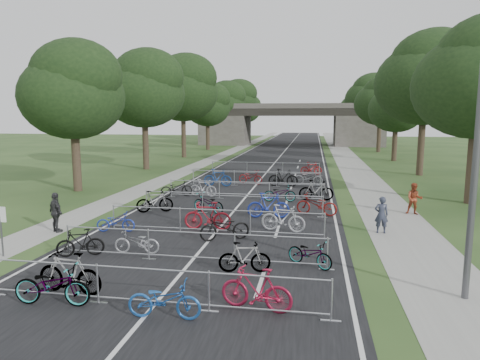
% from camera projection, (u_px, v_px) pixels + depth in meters
% --- Properties ---
extents(ground, '(200.00, 200.00, 0.00)m').
position_uv_depth(ground, '(153.00, 307.00, 11.26)').
color(ground, '#27421C').
rests_on(ground, ground).
extents(road, '(11.00, 140.00, 0.01)m').
position_uv_depth(road, '(284.00, 152.00, 59.98)').
color(road, black).
rests_on(road, ground).
extents(sidewalk_right, '(3.00, 140.00, 0.01)m').
position_uv_depth(sidewalk_right, '(342.00, 153.00, 58.64)').
color(sidewalk_right, gray).
rests_on(sidewalk_right, ground).
extents(sidewalk_left, '(2.00, 140.00, 0.01)m').
position_uv_depth(sidewalk_left, '(232.00, 151.00, 61.24)').
color(sidewalk_left, gray).
rests_on(sidewalk_left, ground).
extents(lane_markings, '(0.12, 140.00, 0.00)m').
position_uv_depth(lane_markings, '(284.00, 152.00, 59.98)').
color(lane_markings, silver).
rests_on(lane_markings, ground).
extents(overpass_bridge, '(31.00, 8.00, 7.05)m').
position_uv_depth(overpass_bridge, '(290.00, 124.00, 74.07)').
color(overpass_bridge, '#47433F').
rests_on(overpass_bridge, ground).
extents(lamppost, '(0.61, 0.65, 8.21)m').
position_uv_depth(lamppost, '(479.00, 143.00, 11.17)').
color(lamppost, '#4C4C51').
rests_on(lamppost, ground).
extents(park_sign, '(0.45, 0.06, 1.83)m').
position_uv_depth(park_sign, '(0.00, 222.00, 15.13)').
color(park_sign, '#4C4C51').
rests_on(park_sign, ground).
extents(tree_left_0, '(6.72, 6.72, 10.25)m').
position_uv_depth(tree_left_0, '(73.00, 93.00, 27.73)').
color(tree_left_0, '#33261C').
rests_on(tree_left_0, ground).
extents(tree_left_1, '(7.56, 7.56, 11.53)m').
position_uv_depth(tree_left_1, '(145.00, 91.00, 39.30)').
color(tree_left_1, '#33261C').
rests_on(tree_left_1, ground).
extents(tree_right_1, '(8.18, 8.18, 12.47)m').
position_uv_depth(tree_right_1, '(427.00, 80.00, 35.09)').
color(tree_right_1, '#33261C').
rests_on(tree_right_1, ground).
extents(tree_left_2, '(8.40, 8.40, 12.81)m').
position_uv_depth(tree_left_2, '(183.00, 89.00, 50.87)').
color(tree_left_2, '#33261C').
rests_on(tree_left_2, ground).
extents(tree_right_2, '(6.16, 6.16, 9.39)m').
position_uv_depth(tree_right_2, '(398.00, 107.00, 47.08)').
color(tree_right_2, '#33261C').
rests_on(tree_right_2, ground).
extents(tree_left_3, '(6.72, 6.72, 10.25)m').
position_uv_depth(tree_left_3, '(208.00, 106.00, 62.81)').
color(tree_left_3, '#33261C').
rests_on(tree_left_3, ground).
extents(tree_right_3, '(7.17, 7.17, 10.93)m').
position_uv_depth(tree_right_3, '(381.00, 102.00, 58.63)').
color(tree_right_3, '#33261C').
rests_on(tree_right_3, ground).
extents(tree_left_4, '(7.56, 7.56, 11.53)m').
position_uv_depth(tree_left_4, '(225.00, 103.00, 74.38)').
color(tree_left_4, '#33261C').
rests_on(tree_left_4, ground).
extents(tree_right_4, '(8.18, 8.18, 12.47)m').
position_uv_depth(tree_right_4, '(371.00, 98.00, 70.18)').
color(tree_right_4, '#33261C').
rests_on(tree_right_4, ground).
extents(tree_left_5, '(8.40, 8.40, 12.81)m').
position_uv_depth(tree_left_5, '(237.00, 100.00, 85.96)').
color(tree_left_5, '#33261C').
rests_on(tree_left_5, ground).
extents(tree_right_5, '(6.16, 6.16, 9.39)m').
position_uv_depth(tree_right_5, '(362.00, 111.00, 82.16)').
color(tree_right_5, '#33261C').
rests_on(tree_right_5, ground).
extents(tree_left_6, '(6.72, 6.72, 10.25)m').
position_uv_depth(tree_left_6, '(246.00, 109.00, 97.89)').
color(tree_left_6, '#33261C').
rests_on(tree_left_6, ground).
extents(tree_right_6, '(7.17, 7.17, 10.93)m').
position_uv_depth(tree_right_6, '(356.00, 107.00, 93.71)').
color(tree_right_6, '#33261C').
rests_on(tree_right_6, ground).
extents(barrier_row_0, '(9.70, 0.08, 1.10)m').
position_uv_depth(barrier_row_0, '(152.00, 288.00, 11.17)').
color(barrier_row_0, '#ACAEB4').
rests_on(barrier_row_0, ground).
extents(barrier_row_1, '(9.70, 0.08, 1.10)m').
position_uv_depth(barrier_row_1, '(191.00, 247.00, 14.68)').
color(barrier_row_1, '#ACAEB4').
rests_on(barrier_row_1, ground).
extents(barrier_row_2, '(9.70, 0.08, 1.10)m').
position_uv_depth(barrier_row_2, '(215.00, 221.00, 18.19)').
color(barrier_row_2, '#ACAEB4').
rests_on(barrier_row_2, ground).
extents(barrier_row_3, '(9.70, 0.08, 1.10)m').
position_uv_depth(barrier_row_3, '(232.00, 204.00, 21.89)').
color(barrier_row_3, '#ACAEB4').
rests_on(barrier_row_3, ground).
extents(barrier_row_4, '(9.70, 0.08, 1.10)m').
position_uv_depth(barrier_row_4, '(244.00, 190.00, 25.79)').
color(barrier_row_4, '#ACAEB4').
rests_on(barrier_row_4, ground).
extents(barrier_row_5, '(9.70, 0.08, 1.10)m').
position_uv_depth(barrier_row_5, '(255.00, 178.00, 30.66)').
color(barrier_row_5, '#ACAEB4').
rests_on(barrier_row_5, ground).
extents(barrier_row_6, '(9.70, 0.08, 1.10)m').
position_uv_depth(barrier_row_6, '(265.00, 168.00, 36.51)').
color(barrier_row_6, '#ACAEB4').
rests_on(barrier_row_6, ground).
extents(bike_0, '(2.14, 0.87, 1.10)m').
position_uv_depth(bike_0, '(52.00, 286.00, 11.29)').
color(bike_0, '#ACAEB4').
rests_on(bike_0, ground).
extents(bike_1, '(2.08, 0.77, 1.22)m').
position_uv_depth(bike_1, '(70.00, 273.00, 12.02)').
color(bike_1, '#ACAEB4').
rests_on(bike_1, ground).
extents(bike_2, '(1.89, 0.74, 0.98)m').
position_uv_depth(bike_2, '(164.00, 300.00, 10.55)').
color(bike_2, '#1D52A0').
rests_on(bike_2, ground).
extents(bike_3, '(2.00, 0.90, 1.16)m').
position_uv_depth(bike_3, '(256.00, 289.00, 10.98)').
color(bike_3, '#9F1736').
rests_on(bike_3, ground).
extents(bike_4, '(1.70, 1.08, 0.99)m').
position_uv_depth(bike_4, '(80.00, 243.00, 15.26)').
color(bike_4, black).
rests_on(bike_4, ground).
extents(bike_5, '(1.71, 0.70, 0.88)m').
position_uv_depth(bike_5, '(137.00, 242.00, 15.56)').
color(bike_5, '#9E9FA5').
rests_on(bike_5, ground).
extents(bike_6, '(1.73, 0.75, 1.01)m').
position_uv_depth(bike_6, '(245.00, 258.00, 13.67)').
color(bike_6, '#ACAEB4').
rests_on(bike_6, ground).
extents(bike_7, '(1.76, 1.41, 0.90)m').
position_uv_depth(bike_7, '(310.00, 254.00, 14.23)').
color(bike_7, '#ACAEB4').
rests_on(bike_7, ground).
extents(bike_8, '(1.74, 0.86, 0.87)m').
position_uv_depth(bike_8, '(116.00, 222.00, 18.51)').
color(bike_8, '#1C329E').
rests_on(bike_8, ground).
extents(bike_9, '(2.12, 0.71, 1.26)m').
position_uv_depth(bike_9, '(208.00, 216.00, 18.80)').
color(bike_9, maroon).
rests_on(bike_9, ground).
extents(bike_10, '(2.16, 1.56, 1.08)m').
position_uv_depth(bike_10, '(225.00, 228.00, 17.21)').
color(bike_10, black).
rests_on(bike_10, ground).
extents(bike_11, '(2.04, 0.94, 1.18)m').
position_uv_depth(bike_11, '(283.00, 219.00, 18.50)').
color(bike_11, '#B1B2B9').
rests_on(bike_11, ground).
extents(bike_12, '(1.96, 1.24, 1.14)m').
position_uv_depth(bike_12, '(155.00, 202.00, 22.25)').
color(bike_12, '#ACAEB4').
rests_on(bike_12, ground).
extents(bike_13, '(2.03, 1.43, 1.01)m').
position_uv_depth(bike_13, '(208.00, 203.00, 22.12)').
color(bike_13, '#ACAEB4').
rests_on(bike_13, ground).
extents(bike_14, '(2.14, 0.80, 1.25)m').
position_uv_depth(bike_14, '(268.00, 206.00, 21.00)').
color(bike_14, navy).
rests_on(bike_14, ground).
extents(bike_15, '(2.18, 1.17, 1.09)m').
position_uv_depth(bike_15, '(317.00, 205.00, 21.61)').
color(bike_15, maroon).
rests_on(bike_15, ground).
extents(bike_16, '(2.07, 1.58, 1.04)m').
position_uv_depth(bike_16, '(176.00, 188.00, 26.62)').
color(bike_16, black).
rests_on(bike_16, ground).
extents(bike_17, '(1.87, 0.84, 1.08)m').
position_uv_depth(bike_17, '(203.00, 188.00, 26.68)').
color(bike_17, '#ABACB3').
rests_on(bike_17, ground).
extents(bike_18, '(1.92, 0.79, 0.99)m').
position_uv_depth(bike_18, '(280.00, 193.00, 25.05)').
color(bike_18, '#ACAEB4').
rests_on(bike_18, ground).
extents(bike_19, '(2.06, 0.66, 1.22)m').
position_uv_depth(bike_19, '(316.00, 190.00, 25.39)').
color(bike_19, '#ACAEB4').
rests_on(bike_19, ground).
extents(bike_20, '(2.05, 0.61, 1.22)m').
position_uv_depth(bike_20, '(218.00, 178.00, 30.48)').
color(bike_20, navy).
rests_on(bike_20, ground).
extents(bike_21, '(2.08, 1.34, 1.03)m').
position_uv_depth(bike_21, '(251.00, 177.00, 31.61)').
color(bike_21, maroon).
rests_on(bike_21, ground).
extents(bike_22, '(2.10, 0.62, 1.26)m').
position_uv_depth(bike_22, '(283.00, 178.00, 30.46)').
color(bike_22, black).
rests_on(bike_22, ground).
extents(bike_23, '(2.16, 1.04, 1.09)m').
position_uv_depth(bike_23, '(308.00, 178.00, 31.02)').
color(bike_23, '#9C9DA3').
rests_on(bike_23, ground).
extents(bike_27, '(1.90, 0.87, 1.10)m').
position_uv_depth(bike_27, '(311.00, 169.00, 36.43)').
color(bike_27, maroon).
rests_on(bike_27, ground).
extents(pedestrian_a, '(0.59, 0.39, 1.59)m').
position_uv_depth(pedestrian_a, '(381.00, 215.00, 18.27)').
color(pedestrian_a, '#2C3042').
rests_on(pedestrian_a, ground).
extents(pedestrian_b, '(0.87, 0.73, 1.62)m').
position_uv_depth(pedestrian_b, '(414.00, 199.00, 21.73)').
color(pedestrian_b, '#923A20').
rests_on(pedestrian_b, ground).
extents(pedestrian_c, '(1.09, 0.90, 1.74)m').
position_uv_depth(pedestrian_c, '(56.00, 213.00, 18.40)').
color(pedestrian_c, '#2A2B2D').
rests_on(pedestrian_c, ground).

